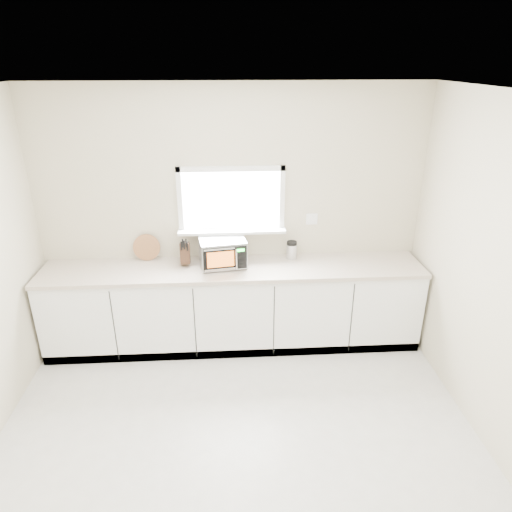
{
  "coord_description": "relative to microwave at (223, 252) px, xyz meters",
  "views": [
    {
      "loc": [
        -0.03,
        -2.55,
        2.91
      ],
      "look_at": [
        0.23,
        1.55,
        1.1
      ],
      "focal_mm": 32.0,
      "sensor_mm": 36.0,
      "label": 1
    }
  ],
  "objects": [
    {
      "name": "coffee_grinder",
      "position": [
        0.73,
        0.14,
        -0.06
      ],
      "size": [
        0.13,
        0.13,
        0.19
      ],
      "rotation": [
        0.0,
        0.0,
        0.23
      ],
      "color": "#BBBEC3",
      "rests_on": "countertop"
    },
    {
      "name": "countertop",
      "position": [
        0.1,
        -0.05,
        -0.17
      ],
      "size": [
        3.92,
        0.64,
        0.04
      ],
      "primitive_type": "cube",
      "color": "beige",
      "rests_on": "cabinets"
    },
    {
      "name": "back_wall",
      "position": [
        0.1,
        0.26,
        0.29
      ],
      "size": [
        4.0,
        0.17,
        2.7
      ],
      "color": "beige",
      "rests_on": "ground"
    },
    {
      "name": "microwave",
      "position": [
        0.0,
        0.0,
        0.0
      ],
      "size": [
        0.5,
        0.42,
        0.29
      ],
      "rotation": [
        0.0,
        0.0,
        0.16
      ],
      "color": "black",
      "rests_on": "countertop"
    },
    {
      "name": "knife_block",
      "position": [
        -0.39,
        0.06,
        -0.03
      ],
      "size": [
        0.11,
        0.21,
        0.3
      ],
      "rotation": [
        0.0,
        0.0,
        0.05
      ],
      "color": "#402217",
      "rests_on": "countertop"
    },
    {
      "name": "ground",
      "position": [
        0.1,
        -1.74,
        -1.07
      ],
      "size": [
        4.0,
        4.0,
        0.0
      ],
      "primitive_type": "plane",
      "color": "beige",
      "rests_on": "ground"
    },
    {
      "name": "cutting_board",
      "position": [
        -0.8,
        0.2,
        -0.01
      ],
      "size": [
        0.28,
        0.07,
        0.28
      ],
      "primitive_type": "cylinder",
      "rotation": [
        1.4,
        0.0,
        0.0
      ],
      "color": "#9D603C",
      "rests_on": "countertop"
    },
    {
      "name": "cabinets",
      "position": [
        0.1,
        -0.04,
        -0.63
      ],
      "size": [
        3.92,
        0.6,
        0.88
      ],
      "primitive_type": "cube",
      "color": "white",
      "rests_on": "ground"
    }
  ]
}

